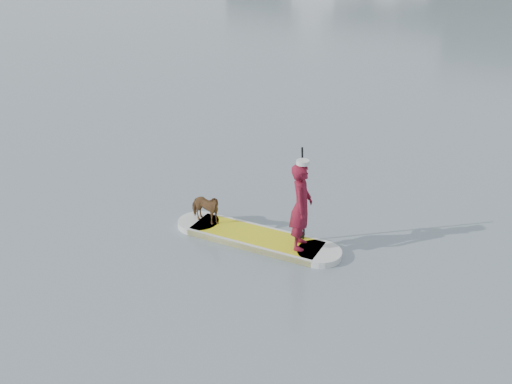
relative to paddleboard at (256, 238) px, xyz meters
The scene contains 6 objects.
ground 1.71m from the paddleboard, 55.18° to the left, with size 140.00×140.00×0.00m, color slate.
paddleboard is the anchor object (origin of this frame).
paddler 1.22m from the paddleboard, 10.63° to the left, with size 0.58×0.38×1.58m, color maroon.
white_cap 1.89m from the paddleboard, 10.63° to the left, with size 0.22×0.22×0.07m, color silver.
dog 1.15m from the paddleboard, 169.37° to the right, with size 0.33×0.73×0.62m, color brown.
paddle 1.12m from the paddleboard, 28.90° to the left, with size 0.10×0.30×2.00m.
Camera 1 is at (4.58, -8.68, 5.37)m, focal length 40.00 mm.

